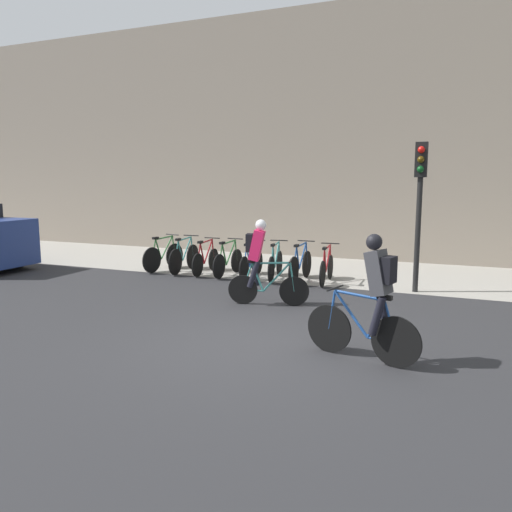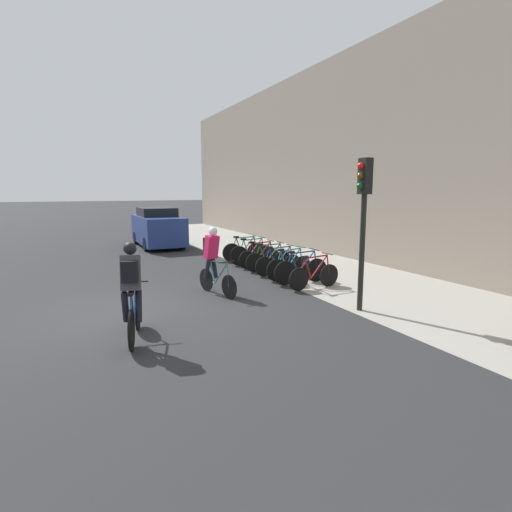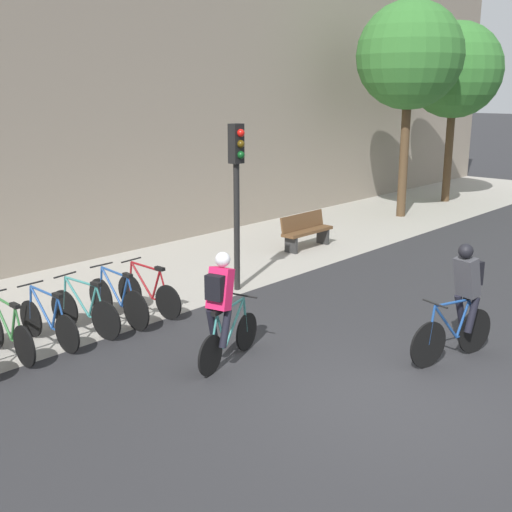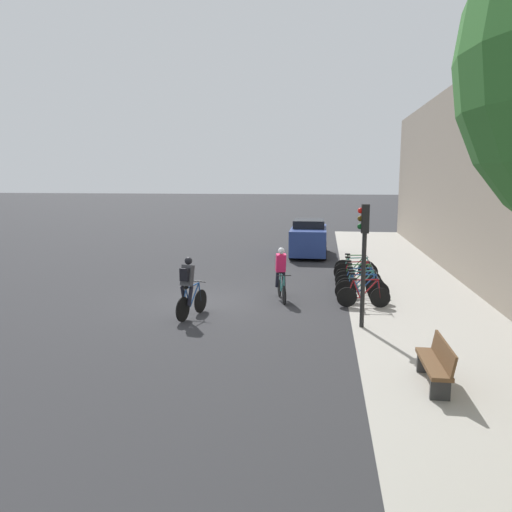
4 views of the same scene
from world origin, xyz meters
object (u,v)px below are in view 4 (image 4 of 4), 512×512
object	(u,v)px
cyclist_pink	(281,271)
parked_bike_6	(362,290)
cyclist_grey	(189,286)
parked_bike_4	(359,282)
parked_bike_0	(355,268)
parked_bike_2	(357,275)
parked_bike_7	(363,295)
bench	(436,363)
parked_bike_1	(356,271)
parked_bike_5	(360,286)
traffic_light_pole	(364,242)
parked_car	(309,238)
parked_bike_3	(358,278)

from	to	relation	value
cyclist_pink	parked_bike_6	world-z (taller)	cyclist_pink
cyclist_grey	parked_bike_4	size ratio (longest dim) A/B	1.08
parked_bike_0	parked_bike_2	size ratio (longest dim) A/B	1.01
parked_bike_7	bench	bearing A→B (deg)	9.26
parked_bike_1	parked_bike_7	xyz separation A→B (m)	(4.03, -0.00, -0.02)
parked_bike_1	parked_bike_5	distance (m)	2.69
parked_bike_0	parked_bike_5	bearing A→B (deg)	-0.03
parked_bike_5	bench	xyz separation A→B (m)	(7.19, 0.95, 0.07)
cyclist_grey	parked_bike_4	world-z (taller)	cyclist_grey
cyclist_grey	traffic_light_pole	distance (m)	5.05
parked_bike_0	bench	distance (m)	10.59
parked_car	parked_bike_7	bearing A→B (deg)	11.24
parked_bike_2	parked_bike_4	world-z (taller)	same
parked_bike_5	parked_bike_6	world-z (taller)	parked_bike_6
parked_bike_5	cyclist_grey	bearing A→B (deg)	-57.13
parked_bike_0	parked_bike_1	distance (m)	0.67
bench	parked_car	distance (m)	16.35
parked_bike_5	parked_car	bearing A→B (deg)	-167.12
parked_bike_4	parked_car	world-z (taller)	parked_car
cyclist_grey	parked_bike_0	size ratio (longest dim) A/B	1.09
parked_bike_1	parked_bike_3	world-z (taller)	parked_bike_1
parked_bike_1	bench	world-z (taller)	parked_bike_1
traffic_light_pole	parked_bike_4	bearing A→B (deg)	177.10
traffic_light_pole	parked_car	size ratio (longest dim) A/B	0.78
cyclist_pink	parked_bike_3	bearing A→B (deg)	126.60
parked_bike_6	traffic_light_pole	distance (m)	3.39
cyclist_grey	parked_bike_5	distance (m)	6.06
parked_bike_7	parked_car	bearing A→B (deg)	-168.76
parked_bike_1	parked_bike_2	distance (m)	0.67
parked_bike_6	parked_bike_3	bearing A→B (deg)	-179.98
parked_bike_0	traffic_light_pole	xyz separation A→B (m)	(6.81, -0.21, 1.91)
parked_bike_4	parked_bike_6	size ratio (longest dim) A/B	0.95
parked_car	parked_bike_0	bearing A→B (deg)	20.20
parked_bike_5	parked_bike_4	bearing A→B (deg)	-179.91
parked_bike_1	parked_bike_2	bearing A→B (deg)	-0.10
parked_bike_2	traffic_light_pole	world-z (taller)	traffic_light_pole
parked_bike_1	traffic_light_pole	size ratio (longest dim) A/B	0.52
parked_bike_1	parked_bike_7	world-z (taller)	parked_bike_1
parked_bike_0	parked_bike_2	xyz separation A→B (m)	(1.34, -0.00, -0.03)
parked_bike_1	cyclist_grey	bearing A→B (deg)	-40.38
cyclist_grey	parked_bike_3	size ratio (longest dim) A/B	1.08
parked_bike_3	parked_bike_5	bearing A→B (deg)	0.02
parked_bike_0	parked_bike_7	world-z (taller)	parked_bike_0
parked_bike_7	cyclist_pink	bearing A→B (deg)	-105.18
parked_bike_4	bench	distance (m)	7.92
parked_bike_1	parked_bike_4	bearing A→B (deg)	-0.05
parked_bike_5	traffic_light_pole	bearing A→B (deg)	-3.48
parked_bike_4	parked_bike_6	bearing A→B (deg)	0.05
parked_bike_6	parked_car	distance (m)	9.78
cyclist_grey	parked_bike_4	xyz separation A→B (m)	(-3.95, 5.07, -0.56)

